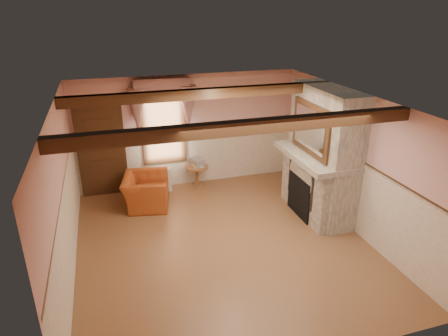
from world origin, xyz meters
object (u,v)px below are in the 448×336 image
object	(u,v)px
oil_lamp	(312,144)
bowl	(314,150)
armchair	(146,191)
mantel_clock	(299,138)
side_table	(197,176)
radiator	(157,180)

from	to	relation	value
oil_lamp	bowl	bearing A→B (deg)	-90.00
armchair	mantel_clock	distance (m)	3.71
side_table	mantel_clock	bearing A→B (deg)	-31.84
side_table	oil_lamp	world-z (taller)	oil_lamp
side_table	radiator	world-z (taller)	radiator
bowl	radiator	bearing A→B (deg)	147.27
armchair	bowl	distance (m)	3.88
radiator	mantel_clock	distance (m)	3.60
mantel_clock	oil_lamp	xyz separation A→B (m)	(0.00, -0.59, 0.04)
armchair	radiator	distance (m)	0.76
radiator	oil_lamp	world-z (taller)	oil_lamp
bowl	mantel_clock	distance (m)	0.70
armchair	radiator	size ratio (longest dim) A/B	1.60
bowl	oil_lamp	bearing A→B (deg)	90.00
radiator	side_table	bearing A→B (deg)	4.29
radiator	bowl	xyz separation A→B (m)	(3.12, -2.00, 1.16)
bowl	oil_lamp	xyz separation A→B (m)	(0.00, 0.11, 0.10)
mantel_clock	armchair	bearing A→B (deg)	169.57
radiator	oil_lamp	bearing A→B (deg)	-27.03
mantel_clock	oil_lamp	distance (m)	0.59
mantel_clock	side_table	bearing A→B (deg)	148.16
armchair	side_table	world-z (taller)	armchair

